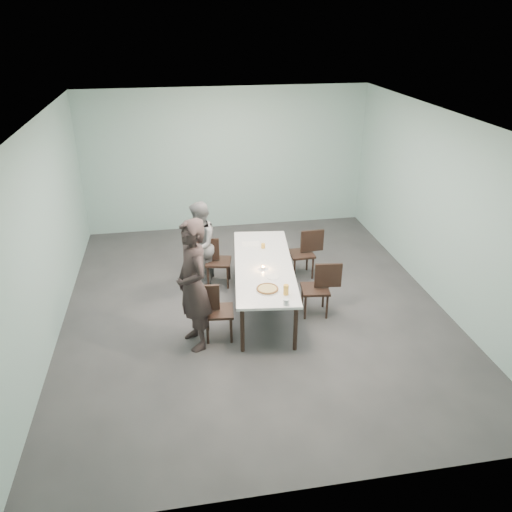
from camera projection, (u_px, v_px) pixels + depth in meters
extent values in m
plane|color=#333335|center=(254.00, 307.00, 8.13)|extent=(7.00, 7.00, 0.00)
cube|color=#91B7B1|center=(226.00, 160.00, 10.56)|extent=(6.00, 0.02, 3.00)
cube|color=#91B7B1|center=(321.00, 369.00, 4.37)|extent=(6.00, 0.02, 3.00)
cube|color=#91B7B1|center=(44.00, 235.00, 7.01)|extent=(0.02, 7.00, 3.00)
cube|color=#91B7B1|center=(440.00, 209.00, 7.93)|extent=(0.02, 7.00, 3.00)
cube|color=white|center=(254.00, 119.00, 6.81)|extent=(6.00, 7.00, 0.02)
cube|color=white|center=(264.00, 265.00, 7.86)|extent=(1.21, 2.69, 0.04)
cylinder|color=black|center=(242.00, 330.00, 6.91)|extent=(0.06, 0.06, 0.71)
cylinder|color=black|center=(239.00, 254.00, 9.10)|extent=(0.06, 0.06, 0.71)
cylinder|color=black|center=(295.00, 328.00, 6.94)|extent=(0.06, 0.06, 0.71)
cylinder|color=black|center=(279.00, 253.00, 9.13)|extent=(0.06, 0.06, 0.71)
cube|color=black|center=(219.00, 311.00, 7.20)|extent=(0.46, 0.46, 0.04)
cube|color=black|center=(205.00, 298.00, 7.08)|extent=(0.42, 0.08, 0.40)
cylinder|color=black|center=(208.00, 332.00, 7.13)|extent=(0.04, 0.04, 0.41)
cylinder|color=black|center=(208.00, 319.00, 7.44)|extent=(0.04, 0.04, 0.41)
cylinder|color=black|center=(231.00, 331.00, 7.16)|extent=(0.04, 0.04, 0.41)
cylinder|color=black|center=(231.00, 318.00, 7.46)|extent=(0.04, 0.04, 0.41)
cube|color=black|center=(218.00, 262.00, 8.64)|extent=(0.50, 0.50, 0.04)
cube|color=black|center=(207.00, 249.00, 8.54)|extent=(0.42, 0.12, 0.40)
cylinder|color=black|center=(208.00, 278.00, 8.59)|extent=(0.04, 0.04, 0.41)
cylinder|color=black|center=(210.00, 269.00, 8.89)|extent=(0.04, 0.04, 0.41)
cylinder|color=black|center=(228.00, 278.00, 8.58)|extent=(0.04, 0.04, 0.41)
cylinder|color=black|center=(229.00, 269.00, 8.88)|extent=(0.04, 0.04, 0.41)
cube|color=black|center=(315.00, 289.00, 7.78)|extent=(0.47, 0.47, 0.04)
cube|color=black|center=(328.00, 275.00, 7.68)|extent=(0.42, 0.09, 0.40)
cylinder|color=black|center=(323.00, 296.00, 8.04)|extent=(0.04, 0.04, 0.41)
cylinder|color=black|center=(327.00, 307.00, 7.73)|extent=(0.04, 0.04, 0.41)
cylinder|color=black|center=(302.00, 296.00, 8.02)|extent=(0.04, 0.04, 0.41)
cylinder|color=black|center=(305.00, 308.00, 7.72)|extent=(0.04, 0.04, 0.41)
cube|color=black|center=(301.00, 254.00, 8.92)|extent=(0.44, 0.44, 0.04)
cube|color=black|center=(312.00, 241.00, 8.85)|extent=(0.42, 0.06, 0.40)
cylinder|color=black|center=(307.00, 260.00, 9.20)|extent=(0.04, 0.04, 0.41)
cylinder|color=black|center=(313.00, 268.00, 8.90)|extent=(0.04, 0.04, 0.41)
cylinder|color=black|center=(289.00, 262.00, 9.13)|extent=(0.04, 0.04, 0.41)
cylinder|color=black|center=(294.00, 270.00, 8.83)|extent=(0.04, 0.04, 0.41)
imported|color=black|center=(193.00, 285.00, 6.81)|extent=(0.65, 0.81, 1.92)
imported|color=gray|center=(200.00, 244.00, 8.52)|extent=(0.73, 0.84, 1.50)
cylinder|color=white|center=(267.00, 290.00, 7.11)|extent=(0.34, 0.34, 0.01)
cylinder|color=#EAC785|center=(267.00, 289.00, 7.11)|extent=(0.30, 0.30, 0.01)
torus|color=brown|center=(267.00, 289.00, 7.10)|extent=(0.32, 0.32, 0.03)
cylinder|color=white|center=(273.00, 277.00, 7.45)|extent=(0.18, 0.18, 0.01)
cylinder|color=gold|center=(286.00, 290.00, 6.97)|extent=(0.08, 0.08, 0.15)
cylinder|color=silver|center=(286.00, 302.00, 6.73)|extent=(0.08, 0.08, 0.09)
cylinder|color=silver|center=(263.00, 268.00, 7.68)|extent=(0.06, 0.06, 0.03)
cylinder|color=orange|center=(263.00, 267.00, 7.67)|extent=(0.04, 0.04, 0.01)
cylinder|color=gold|center=(263.00, 246.00, 8.37)|extent=(0.07, 0.07, 0.08)
cube|color=silver|center=(251.00, 244.00, 8.52)|extent=(0.32, 0.26, 0.01)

